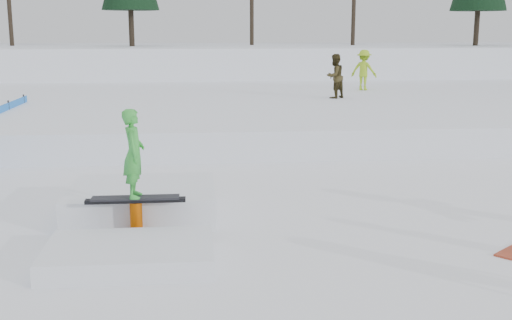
{
  "coord_description": "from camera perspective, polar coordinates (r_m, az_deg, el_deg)",
  "views": [
    {
      "loc": [
        -0.55,
        -8.89,
        3.33
      ],
      "look_at": [
        0.5,
        2.0,
        1.1
      ],
      "focal_mm": 45.0,
      "sensor_mm": 36.0,
      "label": 1
    }
  ],
  "objects": [
    {
      "name": "ground",
      "position": [
        9.51,
        -1.86,
        -8.99
      ],
      "size": [
        120.0,
        120.0,
        0.0
      ],
      "primitive_type": "plane",
      "color": "white"
    },
    {
      "name": "snow_berm",
      "position": [
        38.95,
        -4.75,
        8.35
      ],
      "size": [
        60.0,
        14.0,
        2.4
      ],
      "primitive_type": "cube",
      "color": "white",
      "rests_on": "ground"
    },
    {
      "name": "snow_midrise",
      "position": [
        25.06,
        -4.24,
        4.78
      ],
      "size": [
        50.0,
        18.0,
        0.8
      ],
      "primitive_type": "cube",
      "color": "white",
      "rests_on": "ground"
    },
    {
      "name": "walker_olive",
      "position": [
        24.27,
        7.02,
        7.41
      ],
      "size": [
        1.01,
        0.98,
        1.65
      ],
      "primitive_type": "imported",
      "rotation": [
        0.0,
        0.0,
        3.79
      ],
      "color": "#322B12",
      "rests_on": "snow_midrise"
    },
    {
      "name": "walker_ygreen",
      "position": [
        27.72,
        9.57,
        7.89
      ],
      "size": [
        1.26,
        1.11,
        1.7
      ],
      "primitive_type": "imported",
      "rotation": [
        0.0,
        0.0,
        2.6
      ],
      "color": "#97C61E",
      "rests_on": "snow_midrise"
    },
    {
      "name": "jib_rail_feature",
      "position": [
        11.16,
        -10.34,
        -4.4
      ],
      "size": [
        2.6,
        4.4,
        2.11
      ],
      "color": "white",
      "rests_on": "ground"
    }
  ]
}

